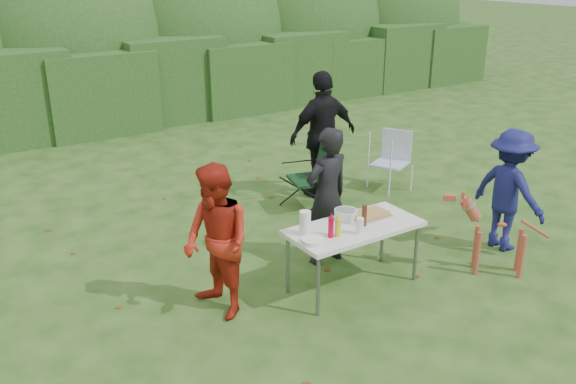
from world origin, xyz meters
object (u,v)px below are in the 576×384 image
person_cook (327,197)px  camping_chair (311,175)px  child (509,190)px  person_black_puffy (323,135)px  person_red_jacket (217,242)px  beer_bottle (364,215)px  mustard_bottle (338,227)px  folding_table (354,230)px  paper_towel_roll (305,223)px  lawn_chair (390,161)px  dog (500,236)px  ketchup_bottle (331,227)px

person_cook → camping_chair: bearing=-123.8°
person_cook → child: 2.31m
person_black_puffy → child: person_black_puffy is taller
child → camping_chair: size_ratio=1.47×
person_red_jacket → camping_chair: bearing=120.4°
camping_chair → beer_bottle: size_ratio=4.38×
person_red_jacket → camping_chair: 2.96m
beer_bottle → person_black_puffy: bearing=62.8°
child → mustard_bottle: size_ratio=7.70×
folding_table → paper_towel_roll: size_ratio=5.77×
child → folding_table: bearing=81.9°
person_black_puffy → lawn_chair: size_ratio=2.07×
person_red_jacket → dog: size_ratio=1.64×
folding_table → person_red_jacket: size_ratio=0.94×
folding_table → dog: bearing=-22.8°
camping_chair → paper_towel_roll: 2.47m
camping_chair → paper_towel_roll: (-1.47, -1.96, 0.34)m
person_red_jacket → child: person_red_jacket is taller
person_cook → mustard_bottle: 0.87m
ketchup_bottle → beer_bottle: size_ratio=0.92×
paper_towel_roll → person_cook: bearing=38.2°
lawn_chair → child: bearing=58.8°
camping_chair → lawn_chair: 1.53m
person_black_puffy → ketchup_bottle: person_black_puffy is taller
person_red_jacket → lawn_chair: 4.30m
person_black_puffy → ketchup_bottle: size_ratio=8.74×
dog → beer_bottle: 1.70m
person_cook → paper_towel_roll: person_cook is taller
dog → paper_towel_roll: size_ratio=3.76×
child → ketchup_bottle: child is taller
camping_chair → folding_table: bearing=81.6°
ketchup_bottle → paper_towel_roll: bearing=132.4°
dog → beer_bottle: bearing=20.4°
child → mustard_bottle: 2.54m
ketchup_bottle → beer_bottle: 0.47m
mustard_bottle → paper_towel_roll: (-0.26, 0.22, 0.03)m
child → ketchup_bottle: (-2.61, 0.19, 0.08)m
person_black_puffy → beer_bottle: bearing=65.4°
folding_table → mustard_bottle: (-0.31, -0.11, 0.15)m
camping_chair → beer_bottle: 2.30m
person_black_puffy → child: (0.85, -2.73, -0.19)m
folding_table → mustard_bottle: bearing=-161.1°
person_red_jacket → dog: 3.28m
lawn_chair → beer_bottle: bearing=15.9°
person_cook → ketchup_bottle: (-0.50, -0.74, 0.01)m
person_cook → dog: 2.04m
folding_table → ketchup_bottle: ketchup_bottle is taller
folding_table → dog: size_ratio=1.54×
dog → ketchup_bottle: ketchup_bottle is taller
mustard_bottle → beer_bottle: 0.40m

